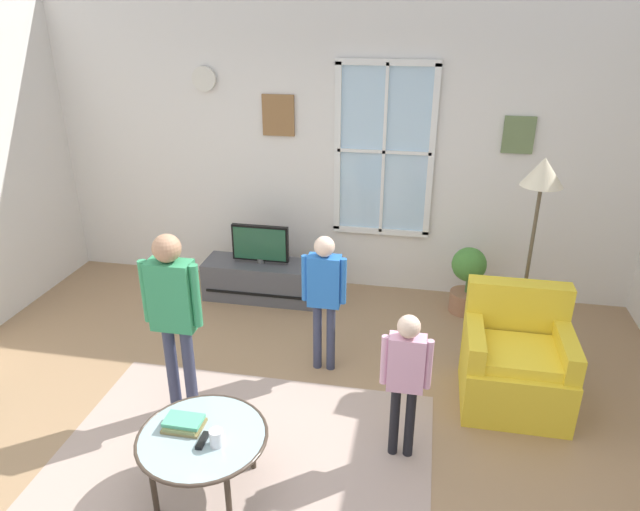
# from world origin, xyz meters

# --- Properties ---
(ground_plane) EXTENTS (6.51, 5.81, 0.02)m
(ground_plane) POSITION_xyz_m (0.00, 0.00, -0.01)
(ground_plane) COLOR #9E7A56
(back_wall) EXTENTS (5.91, 0.17, 2.98)m
(back_wall) POSITION_xyz_m (0.01, 2.66, 1.49)
(back_wall) COLOR silver
(back_wall) RESTS_ON ground_plane
(area_rug) EXTENTS (2.50, 2.15, 0.01)m
(area_rug) POSITION_xyz_m (-0.18, -0.30, 0.00)
(area_rug) COLOR tan
(area_rug) RESTS_ON ground_plane
(tv_stand) EXTENTS (1.17, 0.42, 0.39)m
(tv_stand) POSITION_xyz_m (-0.68, 2.12, 0.20)
(tv_stand) COLOR #4C4C51
(tv_stand) RESTS_ON ground_plane
(television) EXTENTS (0.57, 0.08, 0.40)m
(television) POSITION_xyz_m (-0.68, 2.12, 0.60)
(television) COLOR #4C4C4C
(television) RESTS_ON tv_stand
(armchair) EXTENTS (0.76, 0.74, 0.87)m
(armchair) POSITION_xyz_m (1.65, 0.88, 0.33)
(armchair) COLOR yellow
(armchair) RESTS_ON ground_plane
(coffee_table) EXTENTS (0.79, 0.79, 0.43)m
(coffee_table) POSITION_xyz_m (-0.30, -0.42, 0.40)
(coffee_table) COLOR #99B2B7
(coffee_table) RESTS_ON ground_plane
(book_stack) EXTENTS (0.24, 0.17, 0.06)m
(book_stack) POSITION_xyz_m (-0.44, -0.37, 0.46)
(book_stack) COLOR olive
(book_stack) RESTS_ON coffee_table
(cup) EXTENTS (0.08, 0.08, 0.10)m
(cup) POSITION_xyz_m (-0.19, -0.48, 0.48)
(cup) COLOR white
(cup) RESTS_ON coffee_table
(remote_near_books) EXTENTS (0.04, 0.14, 0.02)m
(remote_near_books) POSITION_xyz_m (-0.28, -0.47, 0.44)
(remote_near_books) COLOR black
(remote_near_books) RESTS_ON coffee_table
(person_pink_shirt) EXTENTS (0.32, 0.15, 1.06)m
(person_pink_shirt) POSITION_xyz_m (0.86, 0.13, 0.67)
(person_pink_shirt) COLOR black
(person_pink_shirt) RESTS_ON ground_plane
(person_green_shirt) EXTENTS (0.43, 0.19, 1.41)m
(person_green_shirt) POSITION_xyz_m (-0.75, 0.27, 0.89)
(person_green_shirt) COLOR #333851
(person_green_shirt) RESTS_ON ground_plane
(person_blue_shirt) EXTENTS (0.35, 0.16, 1.18)m
(person_blue_shirt) POSITION_xyz_m (0.17, 1.01, 0.74)
(person_blue_shirt) COLOR #333851
(person_blue_shirt) RESTS_ON ground_plane
(potted_plant_by_window) EXTENTS (0.33, 0.33, 0.67)m
(potted_plant_by_window) POSITION_xyz_m (1.36, 2.22, 0.36)
(potted_plant_by_window) COLOR #9E6B4C
(potted_plant_by_window) RESTS_ON ground_plane
(floor_lamp) EXTENTS (0.32, 0.32, 1.74)m
(floor_lamp) POSITION_xyz_m (1.76, 1.51, 1.46)
(floor_lamp) COLOR black
(floor_lamp) RESTS_ON ground_plane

